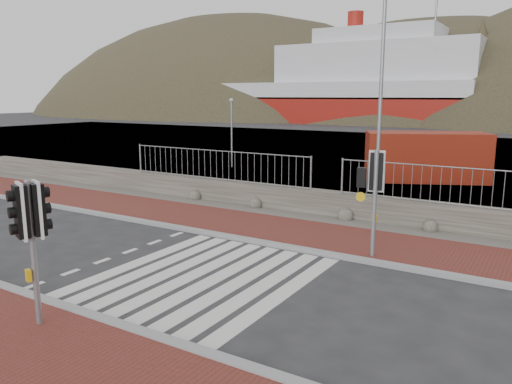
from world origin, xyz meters
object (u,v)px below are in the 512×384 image
Objects in this scene: traffic_signal_near at (31,223)px; streetlight at (384,97)px; shipping_container at (426,157)px; ferry at (337,89)px; traffic_signal_far at (374,181)px.

traffic_signal_near is 0.37× the size of streetlight.
shipping_container is at bearing 105.07° from traffic_signal_near.
ferry is 70.23m from traffic_signal_far.
traffic_signal_far is 5.30m from streetlight.
shipping_container is (2.23, 20.74, -0.80)m from traffic_signal_near.
ferry is 65.37m from streetlight.
streetlight is (-1.29, 4.67, 2.14)m from traffic_signal_far.
ferry reaches higher than streetlight.
traffic_signal_far is at bearing 82.10° from traffic_signal_near.
streetlight is (2.69, 11.83, 2.22)m from traffic_signal_near.
streetlight is at bearing 98.40° from traffic_signal_near.
shipping_container is at bearing -63.08° from ferry.
traffic_signal_near is 0.96× the size of traffic_signal_far.
traffic_signal_near is (23.62, -71.65, -3.34)m from ferry.
ferry is 6.62× the size of streetlight.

